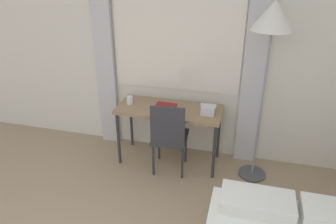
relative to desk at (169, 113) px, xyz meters
name	(u,v)px	position (x,y,z in m)	size (l,w,h in m)	color
wall_back_with_window	(168,48)	(-0.11, 0.34, 0.69)	(5.61, 0.13, 2.70)	silver
desk	(169,113)	(0.00, 0.00, 0.00)	(1.24, 0.52, 0.73)	#937551
desk_chair	(169,135)	(0.06, -0.24, -0.16)	(0.43, 0.43, 0.91)	#333338
standing_lamp	(272,28)	(1.03, -0.05, 1.07)	(0.42, 0.42, 2.00)	#4C4C51
telephone	(208,110)	(0.46, -0.04, 0.12)	(0.18, 0.13, 0.12)	silver
book	(165,106)	(-0.05, 0.00, 0.08)	(0.25, 0.21, 0.02)	maroon
mug	(130,100)	(-0.49, -0.01, 0.11)	(0.07, 0.07, 0.10)	white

